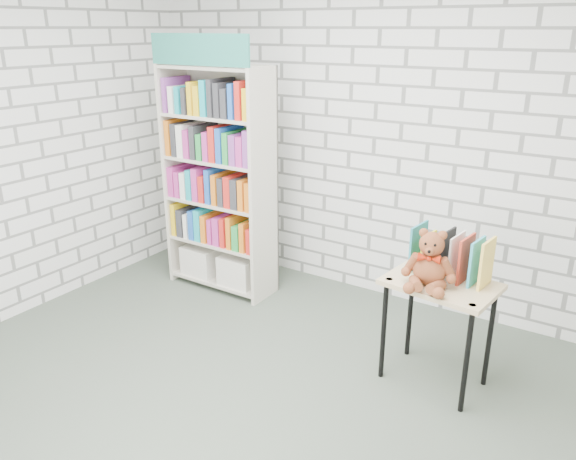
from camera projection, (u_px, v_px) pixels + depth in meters
The scene contains 6 objects.
ground at pixel (232, 404), 3.60m from camera, with size 4.50×4.50×0.00m, color #465144.
room_shell at pixel (221, 125), 2.99m from camera, with size 4.52×4.02×2.81m.
bookshelf at pixel (219, 179), 4.91m from camera, with size 0.99×0.39×2.23m.
display_table at pixel (440, 297), 3.62m from camera, with size 0.74×0.56×0.74m.
table_books at pixel (451, 256), 3.62m from camera, with size 0.50×0.27×0.28m.
teddy_bear at pixel (430, 264), 3.49m from camera, with size 0.34×0.32×0.37m.
Camera 1 is at (1.93, -2.33, 2.28)m, focal length 35.00 mm.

